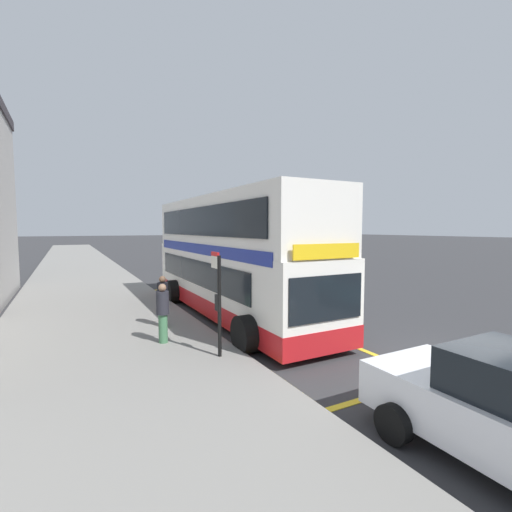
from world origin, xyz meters
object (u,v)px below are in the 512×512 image
at_px(pedestrian_waiting_near_sign, 163,299).
at_px(double_decker_bus, 230,260).
at_px(bus_stop_sign, 218,294).
at_px(parked_car_grey_distant, 207,257).
at_px(pedestrian_further_back, 163,311).

bearing_deg(pedestrian_waiting_near_sign, double_decker_bus, 18.94).
xyz_separation_m(double_decker_bus, bus_stop_sign, (-2.20, -4.21, -0.41)).
bearing_deg(parked_car_grey_distant, double_decker_bus, -109.22).
height_order(bus_stop_sign, parked_car_grey_distant, bus_stop_sign).
bearing_deg(pedestrian_waiting_near_sign, parked_car_grey_distant, 65.62).
bearing_deg(double_decker_bus, bus_stop_sign, -117.53).
xyz_separation_m(bus_stop_sign, pedestrian_waiting_near_sign, (-0.57, 3.26, -0.64)).
relative_size(bus_stop_sign, parked_car_grey_distant, 0.60).
bearing_deg(double_decker_bus, parked_car_grey_distant, 72.58).
distance_m(bus_stop_sign, pedestrian_waiting_near_sign, 3.37).
height_order(double_decker_bus, pedestrian_further_back, double_decker_bus).
bearing_deg(pedestrian_further_back, double_decker_bus, 39.35).
xyz_separation_m(bus_stop_sign, parked_car_grey_distant, (7.47, 21.00, -0.85)).
distance_m(parked_car_grey_distant, pedestrian_further_back, 21.14).
xyz_separation_m(double_decker_bus, pedestrian_further_back, (-3.16, -2.59, -1.05)).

